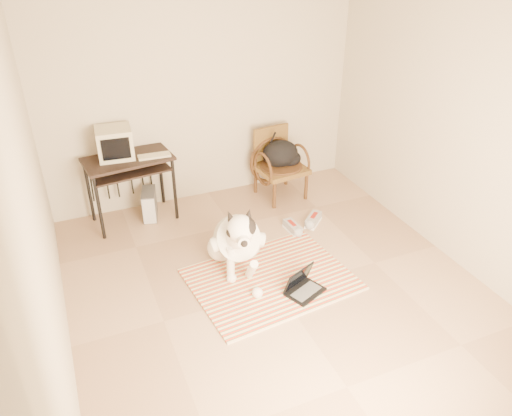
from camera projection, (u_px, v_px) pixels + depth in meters
floor at (277, 290)px, 5.05m from camera, size 4.50×4.50×0.00m
ceiling at (285, 5)px, 3.69m from camera, size 4.50×4.50×0.00m
wall_back at (203, 97)px, 6.16m from camera, size 4.50×0.00×4.50m
wall_front at (467, 344)px, 2.58m from camera, size 4.50×0.00×4.50m
wall_left at (37, 215)px, 3.70m from camera, size 0.00×4.50×4.50m
wall_right at (459, 136)px, 5.04m from camera, size 0.00×4.50×4.50m
rug at (271, 279)px, 5.18m from camera, size 1.71×1.38×0.02m
dog at (236, 240)px, 5.20m from camera, size 0.60×1.23×0.88m
laptop at (303, 286)px, 4.97m from camera, size 0.45×0.39×0.26m
computer_desk at (129, 167)px, 5.87m from camera, size 1.06×0.67×0.84m
crt_monitor at (115, 143)px, 5.75m from camera, size 0.43×0.41×0.36m
desk_keyboard at (154, 156)px, 5.84m from camera, size 0.38×0.16×0.02m
pc_tower at (150, 204)px, 6.20m from camera, size 0.25×0.41×0.36m
rattan_chair at (279, 164)px, 6.58m from camera, size 0.65×0.64×0.90m
backpack at (282, 155)px, 6.53m from camera, size 0.51×0.40×0.35m
sneaker_left at (293, 228)px, 5.97m from camera, size 0.14×0.31×0.11m
sneaker_right at (313, 220)px, 6.12m from camera, size 0.31×0.30×0.11m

